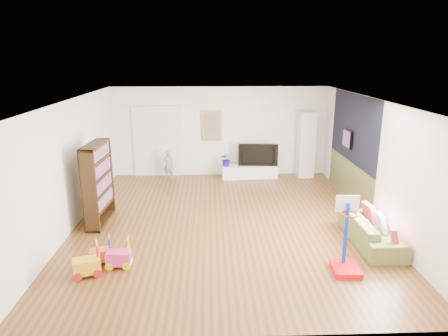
{
  "coord_description": "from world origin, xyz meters",
  "views": [
    {
      "loc": [
        -0.32,
        -8.21,
        3.59
      ],
      "look_at": [
        0.0,
        0.4,
        1.15
      ],
      "focal_mm": 32.0,
      "sensor_mm": 36.0,
      "label": 1
    }
  ],
  "objects_px": {
    "media_console": "(249,172)",
    "sofa": "(371,231)",
    "bookshelf": "(98,184)",
    "basketball_hoop": "(348,236)"
  },
  "relations": [
    {
      "from": "bookshelf",
      "to": "sofa",
      "type": "height_order",
      "value": "bookshelf"
    },
    {
      "from": "sofa",
      "to": "media_console",
      "type": "bearing_deg",
      "value": 23.4
    },
    {
      "from": "media_console",
      "to": "basketball_hoop",
      "type": "xyz_separation_m",
      "value": [
        1.12,
        -5.51,
        0.47
      ]
    },
    {
      "from": "media_console",
      "to": "sofa",
      "type": "xyz_separation_m",
      "value": [
        1.96,
        -4.47,
        0.08
      ]
    },
    {
      "from": "basketball_hoop",
      "to": "bookshelf",
      "type": "bearing_deg",
      "value": 156.79
    },
    {
      "from": "sofa",
      "to": "basketball_hoop",
      "type": "xyz_separation_m",
      "value": [
        -0.84,
        -1.04,
        0.39
      ]
    },
    {
      "from": "sofa",
      "to": "basketball_hoop",
      "type": "distance_m",
      "value": 1.39
    },
    {
      "from": "bookshelf",
      "to": "basketball_hoop",
      "type": "xyz_separation_m",
      "value": [
        4.75,
        -2.31,
        -0.23
      ]
    },
    {
      "from": "media_console",
      "to": "sofa",
      "type": "bearing_deg",
      "value": -69.33
    },
    {
      "from": "bookshelf",
      "to": "sofa",
      "type": "relative_size",
      "value": 0.97
    }
  ]
}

